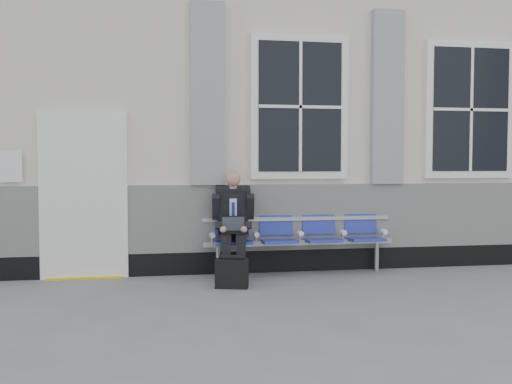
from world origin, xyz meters
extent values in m
plane|color=slate|center=(0.00, 0.00, 0.00)|extent=(70.00, 70.00, 0.00)
cube|color=beige|center=(0.00, 3.50, 2.10)|extent=(14.00, 4.00, 4.20)
cube|color=gray|center=(0.00, 3.50, 4.32)|extent=(14.40, 4.40, 0.24)
cube|color=black|center=(0.00, 1.47, 0.15)|extent=(14.00, 0.10, 0.30)
cube|color=silver|center=(0.00, 1.46, 0.75)|extent=(14.00, 0.08, 0.90)
cube|color=gray|center=(-3.40, 1.44, 2.40)|extent=(0.45, 0.14, 2.40)
cube|color=gray|center=(-0.90, 1.44, 2.40)|extent=(0.45, 0.14, 2.40)
cube|color=white|center=(-2.15, 1.46, 2.25)|extent=(1.35, 0.10, 1.95)
cube|color=black|center=(-2.15, 1.41, 2.25)|extent=(1.15, 0.02, 1.75)
cube|color=white|center=(0.35, 1.46, 2.25)|extent=(1.35, 0.10, 1.95)
cube|color=black|center=(0.35, 1.41, 2.25)|extent=(1.15, 0.02, 1.75)
cube|color=black|center=(-5.00, 1.60, 1.05)|extent=(0.95, 0.30, 2.10)
cube|color=white|center=(-5.00, 1.45, 1.05)|extent=(1.10, 0.10, 2.20)
cube|color=gold|center=(-5.00, 1.48, 0.01)|extent=(0.95, 0.30, 0.02)
cube|color=white|center=(-5.90, 1.45, 1.45)|extent=(0.30, 0.02, 0.40)
cube|color=#9EA0A3|center=(-2.18, 1.30, 0.42)|extent=(2.60, 0.07, 0.07)
cube|color=#9EA0A3|center=(-2.18, 1.42, 0.73)|extent=(2.60, 0.05, 0.05)
cylinder|color=#9EA0A3|center=(-3.28, 1.30, 0.20)|extent=(0.06, 0.06, 0.39)
cylinder|color=#9EA0A3|center=(-1.08, 1.30, 0.20)|extent=(0.06, 0.06, 0.39)
cube|color=#1F2B98|center=(-3.08, 1.22, 0.45)|extent=(0.46, 0.42, 0.07)
cube|color=#1F2B98|center=(-3.08, 1.43, 0.71)|extent=(0.46, 0.10, 0.40)
cube|color=#1F2B98|center=(-2.48, 1.22, 0.45)|extent=(0.46, 0.42, 0.07)
cube|color=#1F2B98|center=(-2.48, 1.43, 0.71)|extent=(0.46, 0.10, 0.40)
cube|color=#1F2B98|center=(-1.88, 1.22, 0.45)|extent=(0.46, 0.42, 0.07)
cube|color=#1F2B98|center=(-1.88, 1.43, 0.71)|extent=(0.46, 0.10, 0.40)
cube|color=#1F2B98|center=(-1.28, 1.22, 0.45)|extent=(0.46, 0.42, 0.07)
cube|color=#1F2B98|center=(-1.28, 1.43, 0.71)|extent=(0.46, 0.10, 0.40)
cylinder|color=white|center=(-3.36, 1.25, 0.55)|extent=(0.07, 0.12, 0.07)
cylinder|color=white|center=(-2.78, 1.25, 0.55)|extent=(0.07, 0.12, 0.07)
cylinder|color=white|center=(-2.18, 1.25, 0.55)|extent=(0.07, 0.12, 0.07)
cylinder|color=white|center=(-1.58, 1.25, 0.55)|extent=(0.07, 0.12, 0.07)
cylinder|color=white|center=(-1.00, 1.25, 0.55)|extent=(0.07, 0.12, 0.07)
cube|color=black|center=(-3.22, 0.88, 0.04)|extent=(0.13, 0.25, 0.08)
cube|color=black|center=(-3.04, 0.86, 0.04)|extent=(0.13, 0.25, 0.08)
cube|color=black|center=(-3.22, 0.94, 0.25)|extent=(0.13, 0.13, 0.47)
cube|color=black|center=(-3.03, 0.92, 0.25)|extent=(0.13, 0.13, 0.47)
cube|color=black|center=(-3.19, 1.14, 0.54)|extent=(0.18, 0.43, 0.13)
cube|color=black|center=(-3.01, 1.12, 0.54)|extent=(0.18, 0.43, 0.13)
cube|color=black|center=(-3.08, 1.32, 0.85)|extent=(0.43, 0.36, 0.59)
cube|color=#C2EBFF|center=(-3.09, 1.21, 0.86)|extent=(0.10, 0.10, 0.33)
cube|color=#2622A2|center=(-3.09, 1.20, 0.85)|extent=(0.05, 0.08, 0.28)
cube|color=black|center=(-3.08, 1.29, 1.13)|extent=(0.47, 0.27, 0.13)
cylinder|color=tan|center=(-3.09, 1.24, 1.19)|extent=(0.10, 0.10, 0.09)
sphere|color=tan|center=(-3.10, 1.19, 1.29)|extent=(0.20, 0.20, 0.20)
cube|color=black|center=(-3.31, 1.25, 0.92)|extent=(0.12, 0.28, 0.35)
cube|color=black|center=(-2.87, 1.20, 0.92)|extent=(0.12, 0.28, 0.35)
cube|color=black|center=(-3.30, 1.08, 0.70)|extent=(0.12, 0.30, 0.13)
cube|color=black|center=(-2.92, 1.04, 0.70)|extent=(0.12, 0.30, 0.13)
sphere|color=tan|center=(-3.25, 0.94, 0.66)|extent=(0.08, 0.08, 0.08)
sphere|color=tan|center=(-2.99, 0.91, 0.66)|extent=(0.08, 0.08, 0.08)
cube|color=black|center=(-3.12, 1.00, 0.61)|extent=(0.33, 0.25, 0.02)
cube|color=black|center=(-3.10, 1.11, 0.71)|extent=(0.32, 0.12, 0.20)
cube|color=black|center=(-3.10, 1.10, 0.71)|extent=(0.29, 0.10, 0.17)
cube|color=black|center=(-3.19, 0.55, 0.17)|extent=(0.42, 0.26, 0.35)
cylinder|color=black|center=(-3.19, 0.55, 0.37)|extent=(0.31, 0.14, 0.06)
camera|label=1|loc=(-4.02, -6.14, 1.50)|focal=40.00mm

